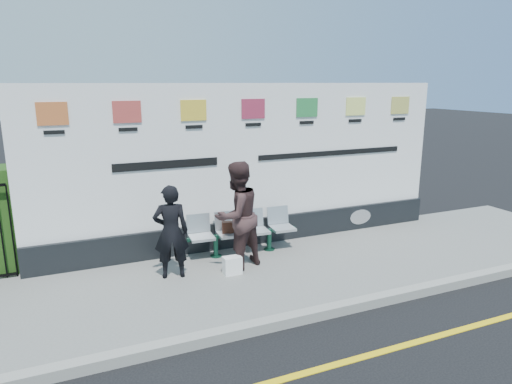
{
  "coord_description": "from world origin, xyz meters",
  "views": [
    {
      "loc": [
        -2.72,
        -3.85,
        3.13
      ],
      "look_at": [
        0.36,
        3.32,
        1.25
      ],
      "focal_mm": 32.0,
      "sensor_mm": 36.0,
      "label": 1
    }
  ],
  "objects_px": {
    "woman_left": "(171,232)",
    "woman_right": "(237,216)",
    "billboard": "(252,176)",
    "bench": "(243,242)"
  },
  "relations": [
    {
      "from": "billboard",
      "to": "bench",
      "type": "bearing_deg",
      "value": -128.08
    },
    {
      "from": "woman_left",
      "to": "bench",
      "type": "bearing_deg",
      "value": -149.76
    },
    {
      "from": "bench",
      "to": "woman_left",
      "type": "height_order",
      "value": "woman_left"
    },
    {
      "from": "bench",
      "to": "billboard",
      "type": "bearing_deg",
      "value": 55.57
    },
    {
      "from": "billboard",
      "to": "woman_right",
      "type": "height_order",
      "value": "billboard"
    },
    {
      "from": "woman_left",
      "to": "woman_right",
      "type": "xyz_separation_m",
      "value": [
        1.08,
        -0.04,
        0.15
      ]
    },
    {
      "from": "billboard",
      "to": "woman_right",
      "type": "distance_m",
      "value": 1.3
    },
    {
      "from": "woman_left",
      "to": "woman_right",
      "type": "bearing_deg",
      "value": -171.96
    },
    {
      "from": "billboard",
      "to": "woman_left",
      "type": "relative_size",
      "value": 5.35
    },
    {
      "from": "billboard",
      "to": "bench",
      "type": "relative_size",
      "value": 4.13
    }
  ]
}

